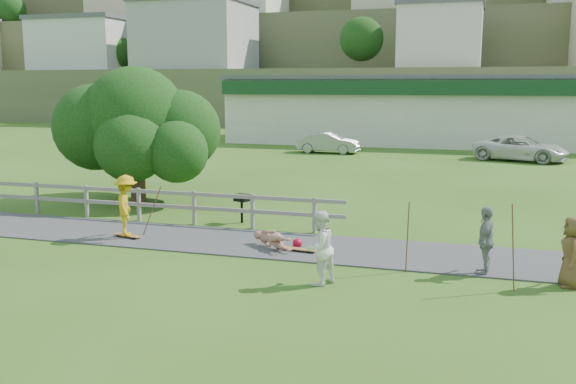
% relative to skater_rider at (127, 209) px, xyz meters
% --- Properties ---
extents(ground, '(260.00, 260.00, 0.00)m').
position_rel_skater_rider_xyz_m(ground, '(3.05, -0.98, -0.89)').
color(ground, '#305317').
rests_on(ground, ground).
extents(path, '(34.00, 3.00, 0.04)m').
position_rel_skater_rider_xyz_m(path, '(3.05, 0.52, -0.87)').
color(path, '#37373A').
rests_on(path, ground).
extents(fence, '(15.05, 0.10, 1.10)m').
position_rel_skater_rider_xyz_m(fence, '(-1.57, 2.32, -0.17)').
color(fence, '#6A655D').
rests_on(fence, ground).
extents(strip_mall, '(32.50, 10.75, 5.10)m').
position_rel_skater_rider_xyz_m(strip_mall, '(7.05, 33.96, 1.69)').
color(strip_mall, silver).
rests_on(strip_mall, ground).
extents(hillside, '(220.00, 67.00, 47.50)m').
position_rel_skater_rider_xyz_m(hillside, '(3.05, 90.33, 13.52)').
color(hillside, '#4E5E37').
rests_on(hillside, ground).
extents(skater_rider, '(1.14, 1.33, 1.78)m').
position_rel_skater_rider_xyz_m(skater_rider, '(0.00, 0.00, 0.00)').
color(skater_rider, gold).
rests_on(skater_rider, ground).
extents(skater_fallen, '(1.20, 1.43, 0.55)m').
position_rel_skater_rider_xyz_m(skater_fallen, '(4.47, 0.06, -0.62)').
color(skater_fallen, '#A66B5B').
rests_on(skater_fallen, ground).
extents(spectator_a, '(0.96, 1.03, 1.70)m').
position_rel_skater_rider_xyz_m(spectator_a, '(6.45, -2.55, -0.04)').
color(spectator_a, white).
rests_on(spectator_a, ground).
extents(spectator_b, '(0.52, 1.02, 1.66)m').
position_rel_skater_rider_xyz_m(spectator_b, '(10.03, -0.67, -0.06)').
color(spectator_b, gray).
rests_on(spectator_b, ground).
extents(spectator_c, '(0.55, 0.81, 1.60)m').
position_rel_skater_rider_xyz_m(spectator_c, '(11.86, -1.10, -0.09)').
color(spectator_c, brown).
rests_on(spectator_c, ground).
extents(car_silver, '(4.09, 1.54, 1.34)m').
position_rel_skater_rider_xyz_m(car_silver, '(0.16, 24.55, -0.22)').
color(car_silver, '#9B9CA2').
rests_on(car_silver, ground).
extents(car_white, '(5.79, 3.85, 1.48)m').
position_rel_skater_rider_xyz_m(car_white, '(11.95, 23.64, -0.15)').
color(car_white, silver).
rests_on(car_white, ground).
extents(tree, '(6.29, 6.29, 4.23)m').
position_rel_skater_rider_xyz_m(tree, '(-2.82, 5.51, 1.22)').
color(tree, black).
rests_on(tree, ground).
extents(bbq, '(0.52, 0.45, 0.95)m').
position_rel_skater_rider_xyz_m(bbq, '(2.43, 3.00, -0.42)').
color(bbq, black).
rests_on(bbq, ground).
extents(longboard_rider, '(0.96, 0.44, 0.10)m').
position_rel_skater_rider_xyz_m(longboard_rider, '(0.00, 0.00, -0.84)').
color(longboard_rider, brown).
rests_on(longboard_rider, ground).
extents(longboard_fallen, '(0.96, 0.34, 0.10)m').
position_rel_skater_rider_xyz_m(longboard_fallen, '(5.27, -0.04, -0.84)').
color(longboard_fallen, brown).
rests_on(longboard_fallen, ground).
extents(helmet, '(0.27, 0.27, 0.27)m').
position_rel_skater_rider_xyz_m(helmet, '(5.07, 0.41, -0.76)').
color(helmet, '#AB0825').
rests_on(helmet, ground).
extents(pole_rider, '(0.03, 0.03, 1.68)m').
position_rel_skater_rider_xyz_m(pole_rider, '(0.60, 0.40, -0.05)').
color(pole_rider, brown).
rests_on(pole_rider, ground).
extents(pole_spec_left, '(0.03, 0.03, 1.73)m').
position_rel_skater_rider_xyz_m(pole_spec_left, '(8.23, -1.01, -0.03)').
color(pole_spec_left, brown).
rests_on(pole_spec_left, ground).
extents(pole_spec_right, '(0.03, 0.03, 1.95)m').
position_rel_skater_rider_xyz_m(pole_spec_right, '(10.59, -1.78, 0.08)').
color(pole_spec_right, brown).
rests_on(pole_spec_right, ground).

